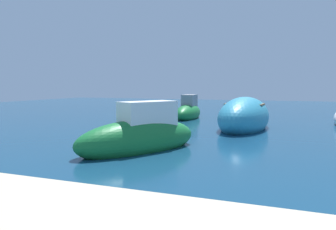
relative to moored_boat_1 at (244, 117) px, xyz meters
The scene contains 3 objects.
moored_boat_1 is the anchor object (origin of this frame).
moored_boat_2 5.61m from the moored_boat_1, 136.50° to the left, with size 1.53×3.98×1.75m.
moored_boat_3 7.08m from the moored_boat_1, 109.05° to the right, with size 3.39×4.68×1.88m.
Camera 1 is at (-6.37, -6.56, 2.13)m, focal length 35.96 mm.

